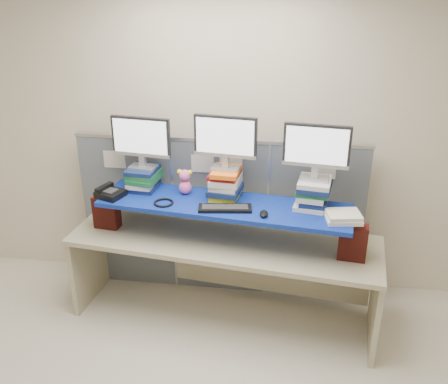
# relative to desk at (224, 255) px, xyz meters

# --- Properties ---
(room) EXTENTS (5.00, 4.00, 2.80)m
(room) POSITION_rel_desk_xyz_m (-0.09, -1.35, 0.77)
(room) COLOR beige
(room) RESTS_ON ground
(cubicle_partition) EXTENTS (2.60, 0.06, 1.53)m
(cubicle_partition) POSITION_rel_desk_xyz_m (-0.09, 0.43, 0.14)
(cubicle_partition) COLOR #4F565D
(cubicle_partition) RESTS_ON ground
(desk) EXTENTS (2.67, 1.06, 0.79)m
(desk) POSITION_rel_desk_xyz_m (0.00, 0.00, 0.00)
(desk) COLOR tan
(desk) RESTS_ON ground
(brick_pier_left) EXTENTS (0.23, 0.14, 0.29)m
(brick_pier_left) POSITION_rel_desk_xyz_m (-1.04, 0.07, 0.31)
(brick_pier_left) COLOR maroon
(brick_pier_left) RESTS_ON desk
(brick_pier_right) EXTENTS (0.23, 0.14, 0.29)m
(brick_pier_right) POSITION_rel_desk_xyz_m (1.03, -0.17, 0.31)
(brick_pier_right) COLOR maroon
(brick_pier_right) RESTS_ON desk
(blue_board) EXTENTS (2.10, 0.76, 0.04)m
(blue_board) POSITION_rel_desk_xyz_m (0.00, 0.00, 0.47)
(blue_board) COLOR #0B1692
(blue_board) RESTS_ON brick_pier_left
(book_stack_left) EXTENTS (0.28, 0.32, 0.19)m
(book_stack_left) POSITION_rel_desk_xyz_m (-0.73, 0.20, 0.59)
(book_stack_left) COLOR #11204D
(book_stack_left) RESTS_ON blue_board
(book_stack_center) EXTENTS (0.29, 0.34, 0.25)m
(book_stack_center) POSITION_rel_desk_xyz_m (-0.00, 0.12, 0.62)
(book_stack_center) COLOR #FFF722
(book_stack_center) RESTS_ON blue_board
(book_stack_right) EXTENTS (0.31, 0.34, 0.24)m
(book_stack_right) POSITION_rel_desk_xyz_m (0.71, 0.03, 0.61)
(book_stack_right) COLOR beige
(book_stack_right) RESTS_ON blue_board
(monitor_left) EXTENTS (0.51, 0.17, 0.44)m
(monitor_left) POSITION_rel_desk_xyz_m (-0.72, 0.21, 0.93)
(monitor_left) COLOR #A3A2A8
(monitor_left) RESTS_ON book_stack_left
(monitor_center) EXTENTS (0.51, 0.17, 0.44)m
(monitor_center) POSITION_rel_desk_xyz_m (-0.01, 0.12, 0.99)
(monitor_center) COLOR #A3A2A8
(monitor_center) RESTS_ON book_stack_center
(monitor_right) EXTENTS (0.51, 0.17, 0.44)m
(monitor_right) POSITION_rel_desk_xyz_m (0.71, 0.03, 0.98)
(monitor_right) COLOR #A3A2A8
(monitor_right) RESTS_ON book_stack_right
(keyboard) EXTENTS (0.43, 0.19, 0.03)m
(keyboard) POSITION_rel_desk_xyz_m (0.02, -0.11, 0.50)
(keyboard) COLOR black
(keyboard) RESTS_ON blue_board
(mouse) EXTENTS (0.08, 0.12, 0.04)m
(mouse) POSITION_rel_desk_xyz_m (0.33, -0.18, 0.51)
(mouse) COLOR black
(mouse) RESTS_ON blue_board
(desk_phone) EXTENTS (0.26, 0.25, 0.09)m
(desk_phone) POSITION_rel_desk_xyz_m (-0.96, 0.00, 0.52)
(desk_phone) COLOR black
(desk_phone) RESTS_ON blue_board
(headset) EXTENTS (0.20, 0.20, 0.02)m
(headset) POSITION_rel_desk_xyz_m (-0.48, -0.07, 0.50)
(headset) COLOR black
(headset) RESTS_ON blue_board
(plush_toy) EXTENTS (0.13, 0.10, 0.22)m
(plush_toy) POSITION_rel_desk_xyz_m (-0.35, 0.14, 0.60)
(plush_toy) COLOR pink
(plush_toy) RESTS_ON blue_board
(binder_stack) EXTENTS (0.29, 0.25, 0.06)m
(binder_stack) POSITION_rel_desk_xyz_m (0.93, -0.17, 0.52)
(binder_stack) COLOR #EEE2CB
(binder_stack) RESTS_ON blue_board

